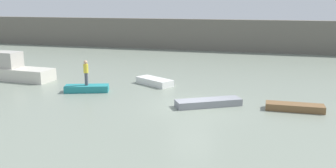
% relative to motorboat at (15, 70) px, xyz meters
% --- Properties ---
extents(ground_plane, '(120.00, 120.00, 0.00)m').
position_rel_motorboat_xyz_m(ground_plane, '(14.71, -3.62, -0.74)').
color(ground_plane, gray).
extents(embankment_wall, '(80.00, 1.20, 3.80)m').
position_rel_motorboat_xyz_m(embankment_wall, '(14.71, 21.25, 1.16)').
color(embankment_wall, '#666056').
rests_on(embankment_wall, ground_plane).
extents(motorboat, '(5.78, 2.20, 2.12)m').
position_rel_motorboat_xyz_m(motorboat, '(0.00, 0.00, 0.00)').
color(motorboat, beige).
rests_on(motorboat, ground_plane).
extents(rowboat_teal, '(3.01, 1.87, 0.45)m').
position_rel_motorboat_xyz_m(rowboat_teal, '(7.20, -2.06, -0.51)').
color(rowboat_teal, teal).
rests_on(rowboat_teal, ground_plane).
extents(rowboat_white, '(3.07, 2.44, 0.47)m').
position_rel_motorboat_xyz_m(rowboat_white, '(10.88, 1.18, -0.50)').
color(rowboat_white, white).
rests_on(rowboat_white, ground_plane).
extents(rowboat_grey, '(3.80, 2.80, 0.40)m').
position_rel_motorboat_xyz_m(rowboat_grey, '(15.57, -3.21, -0.54)').
color(rowboat_grey, gray).
rests_on(rowboat_grey, ground_plane).
extents(rowboat_brown, '(3.11, 0.96, 0.38)m').
position_rel_motorboat_xyz_m(rowboat_brown, '(20.30, -2.80, -0.55)').
color(rowboat_brown, brown).
rests_on(rowboat_brown, ground_plane).
extents(person_yellow_shirt, '(0.32, 0.32, 1.67)m').
position_rel_motorboat_xyz_m(person_yellow_shirt, '(7.20, -2.06, 0.65)').
color(person_yellow_shirt, '#4C4C56').
rests_on(person_yellow_shirt, rowboat_teal).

